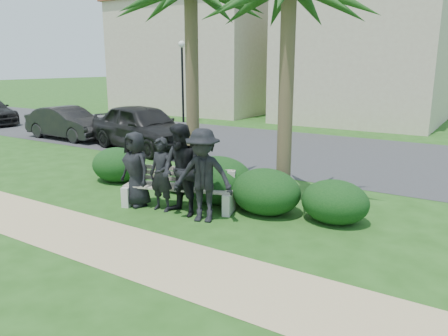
{
  "coord_description": "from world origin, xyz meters",
  "views": [
    {
      "loc": [
        5.69,
        -6.77,
        3.1
      ],
      "look_at": [
        0.7,
        1.0,
        0.89
      ],
      "focal_mm": 35.0,
      "sensor_mm": 36.0,
      "label": 1
    }
  ],
  "objects": [
    {
      "name": "stucco_bldg_left",
      "position": [
        -12.0,
        18.0,
        3.66
      ],
      "size": [
        10.4,
        8.4,
        7.3
      ],
      "color": "#C3AF92",
      "rests_on": "ground"
    },
    {
      "name": "man_d",
      "position": [
        0.82,
        0.03,
        0.94
      ],
      "size": [
        1.37,
        1.04,
        1.88
      ],
      "primitive_type": "imported",
      "rotation": [
        0.0,
        0.0,
        0.32
      ],
      "color": "black",
      "rests_on": "ground"
    },
    {
      "name": "stucco_bldg_right",
      "position": [
        -1.0,
        18.0,
        3.66
      ],
      "size": [
        8.4,
        8.4,
        7.3
      ],
      "color": "#C3AF92",
      "rests_on": "ground"
    },
    {
      "name": "car_b",
      "position": [
        -9.79,
        5.1,
        0.67
      ],
      "size": [
        4.08,
        1.48,
        1.34
      ],
      "primitive_type": "imported",
      "rotation": [
        0.0,
        0.0,
        1.55
      ],
      "color": "black",
      "rests_on": "ground"
    },
    {
      "name": "hedge_f",
      "position": [
        3.07,
        1.41,
        0.44
      ],
      "size": [
        1.36,
        1.13,
        0.89
      ],
      "primitive_type": "ellipsoid",
      "color": "black",
      "rests_on": "ground"
    },
    {
      "name": "hedge_a",
      "position": [
        -2.95,
        1.33,
        0.47
      ],
      "size": [
        1.44,
        1.19,
        0.94
      ],
      "primitive_type": "ellipsoid",
      "color": "black",
      "rests_on": "ground"
    },
    {
      "name": "hedge_c",
      "position": [
        -0.9,
        1.48,
        0.33
      ],
      "size": [
        1.03,
        0.85,
        0.67
      ],
      "primitive_type": "ellipsoid",
      "color": "black",
      "rests_on": "ground"
    },
    {
      "name": "man_b",
      "position": [
        -0.31,
        0.1,
        0.8
      ],
      "size": [
        0.6,
        0.4,
        1.59
      ],
      "primitive_type": "imported",
      "rotation": [
        0.0,
        0.0,
        0.04
      ],
      "color": "black",
      "rests_on": "ground"
    },
    {
      "name": "car_a",
      "position": [
        -5.43,
        5.04,
        0.83
      ],
      "size": [
        5.22,
        3.01,
        1.67
      ],
      "primitive_type": "imported",
      "rotation": [
        0.0,
        0.0,
        1.35
      ],
      "color": "black",
      "rests_on": "ground"
    },
    {
      "name": "hedge_e",
      "position": [
        1.64,
        1.16,
        0.49
      ],
      "size": [
        1.51,
        1.25,
        0.99
      ],
      "primitive_type": "ellipsoid",
      "color": "black",
      "rests_on": "ground"
    },
    {
      "name": "man_a",
      "position": [
        -1.01,
        0.05,
        0.83
      ],
      "size": [
        0.89,
        0.66,
        1.67
      ],
      "primitive_type": "imported",
      "rotation": [
        0.0,
        0.0,
        -0.16
      ],
      "color": "black",
      "rests_on": "ground"
    },
    {
      "name": "park_bench",
      "position": [
        -0.09,
        0.41,
        0.39
      ],
      "size": [
        2.63,
        1.3,
        0.86
      ],
      "rotation": [
        0.0,
        0.0,
        0.31
      ],
      "color": "gray",
      "rests_on": "ground"
    },
    {
      "name": "man_c",
      "position": [
        0.24,
        0.1,
        0.96
      ],
      "size": [
        1.06,
        0.89,
        1.92
      ],
      "primitive_type": "imported",
      "rotation": [
        0.0,
        0.0,
        -0.19
      ],
      "color": "black",
      "rests_on": "ground"
    },
    {
      "name": "footpath",
      "position": [
        0.0,
        -1.8,
        0.0
      ],
      "size": [
        30.0,
        1.6,
        0.01
      ],
      "primitive_type": "cube",
      "color": "tan",
      "rests_on": "ground"
    },
    {
      "name": "street_lamp",
      "position": [
        -9.0,
        12.0,
        2.94
      ],
      "size": [
        0.36,
        0.36,
        4.29
      ],
      "color": "black",
      "rests_on": "ground"
    },
    {
      "name": "asphalt_street",
      "position": [
        0.0,
        8.0,
        0.0
      ],
      "size": [
        160.0,
        8.0,
        0.01
      ],
      "primitive_type": "cube",
      "color": "#2D2D30",
      "rests_on": "ground"
    },
    {
      "name": "ground",
      "position": [
        0.0,
        0.0,
        0.0
      ],
      "size": [
        160.0,
        160.0,
        0.0
      ],
      "primitive_type": "plane",
      "color": "#1E4814",
      "rests_on": "ground"
    },
    {
      "name": "hedge_d",
      "position": [
        0.37,
        1.26,
        0.55
      ],
      "size": [
        1.68,
        1.39,
        1.09
      ],
      "primitive_type": "ellipsoid",
      "color": "black",
      "rests_on": "ground"
    }
  ]
}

